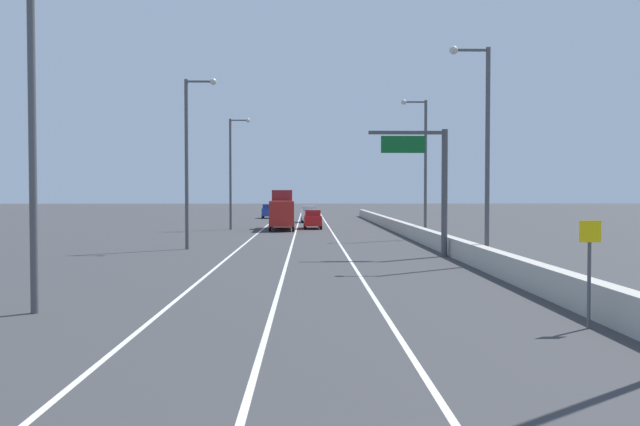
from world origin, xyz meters
name	(u,v)px	position (x,y,z in m)	size (l,w,h in m)	color
ground_plane	(316,229)	(0.00, 64.00, 0.00)	(320.00, 320.00, 0.00)	#38383A
lane_stripe_left	(257,234)	(-5.50, 55.00, 0.00)	(0.16, 130.00, 0.00)	silver
lane_stripe_center	(295,234)	(-2.00, 55.00, 0.00)	(0.16, 130.00, 0.00)	silver
lane_stripe_right	(333,234)	(1.50, 55.00, 0.00)	(0.16, 130.00, 0.00)	silver
jersey_barrier_right	(433,239)	(7.81, 40.00, 0.55)	(0.60, 120.00, 1.10)	#B2ADA3
overhead_sign_gantry	(432,176)	(6.46, 33.48, 4.73)	(4.68, 0.36, 7.50)	#47474C
speed_advisory_sign	(589,265)	(6.91, 12.90, 1.76)	(0.60, 0.11, 3.00)	#4C4C51
lamp_post_right_second	(483,141)	(8.25, 28.94, 6.45)	(2.14, 0.44, 11.36)	#4C4C51
lamp_post_right_third	(423,160)	(8.53, 48.34, 6.45)	(2.14, 0.44, 11.36)	#4C4C51
lamp_post_left_near	(40,106)	(-9.20, 15.55, 6.45)	(2.14, 0.44, 11.36)	#4C4C51
lamp_post_left_mid	(190,152)	(-8.68, 38.82, 6.45)	(2.14, 0.44, 11.36)	#4C4C51
lamp_post_left_far	(233,166)	(-8.48, 62.10, 6.45)	(2.14, 0.44, 11.36)	#4C4C51
car_white_0	(309,214)	(-0.69, 78.54, 1.04)	(1.97, 4.49, 2.09)	white
car_blue_1	(269,211)	(-6.59, 92.18, 1.04)	(1.91, 4.10, 2.09)	#1E389E
car_red_2	(313,219)	(-0.32, 63.84, 0.99)	(1.93, 4.71, 1.99)	red
box_truck	(282,211)	(-3.48, 62.33, 1.85)	(2.71, 9.07, 4.05)	#A51E19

